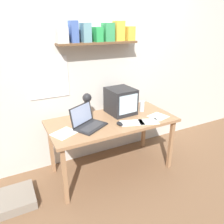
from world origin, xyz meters
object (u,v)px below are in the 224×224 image
at_px(desk_lamp, 87,100).
at_px(printed_handout, 149,122).
at_px(corner_desk, 112,124).
at_px(computer_mouse, 120,124).
at_px(juice_glass, 142,107).
at_px(loose_paper_near_monitor, 64,133).
at_px(crt_monitor, 121,101).
at_px(open_notebook, 132,123).
at_px(floor_cushion, 16,199).
at_px(loose_paper_near_laptop, 158,116).
at_px(laptop, 87,121).

bearing_deg(desk_lamp, printed_handout, -42.21).
distance_m(corner_desk, computer_mouse, 0.19).
relative_size(juice_glass, computer_mouse, 1.26).
height_order(loose_paper_near_monitor, printed_handout, same).
xyz_separation_m(crt_monitor, open_notebook, (-0.03, -0.34, -0.16)).
bearing_deg(computer_mouse, open_notebook, -7.48).
distance_m(desk_lamp, floor_cushion, 1.32).
bearing_deg(juice_glass, corner_desk, -172.12).
relative_size(loose_paper_near_monitor, printed_handout, 1.14).
xyz_separation_m(computer_mouse, loose_paper_near_laptop, (0.54, -0.01, -0.01)).
bearing_deg(floor_cushion, printed_handout, -7.19).
distance_m(corner_desk, loose_paper_near_monitor, 0.62).
bearing_deg(loose_paper_near_monitor, corner_desk, 7.95).
xyz_separation_m(juice_glass, loose_paper_near_laptop, (0.08, -0.24, -0.06)).
bearing_deg(juice_glass, floor_cushion, -175.80).
bearing_deg(juice_glass, computer_mouse, -153.02).
xyz_separation_m(laptop, juice_glass, (0.81, 0.10, -0.00)).
height_order(corner_desk, printed_handout, printed_handout).
height_order(desk_lamp, open_notebook, desk_lamp).
height_order(desk_lamp, loose_paper_near_laptop, desk_lamp).
xyz_separation_m(desk_lamp, loose_paper_near_laptop, (0.80, -0.37, -0.22)).
height_order(corner_desk, desk_lamp, desk_lamp).
distance_m(loose_paper_near_monitor, floor_cushion, 0.88).
bearing_deg(corner_desk, computer_mouse, -86.05).
xyz_separation_m(crt_monitor, desk_lamp, (-0.44, 0.05, 0.06)).
bearing_deg(computer_mouse, corner_desk, 93.95).
bearing_deg(desk_lamp, loose_paper_near_laptop, -30.55).
xyz_separation_m(printed_handout, floor_cushion, (-1.54, 0.19, -0.67)).
bearing_deg(crt_monitor, corner_desk, -147.63).
bearing_deg(printed_handout, floor_cushion, 172.81).
height_order(corner_desk, open_notebook, open_notebook).
bearing_deg(crt_monitor, computer_mouse, -124.57).
xyz_separation_m(laptop, printed_handout, (0.69, -0.22, -0.06)).
height_order(juice_glass, loose_paper_near_monitor, juice_glass).
height_order(juice_glass, floor_cushion, juice_glass).
bearing_deg(desk_lamp, loose_paper_near_monitor, -148.71).
bearing_deg(crt_monitor, open_notebook, -99.70).
xyz_separation_m(open_notebook, floor_cushion, (-1.35, 0.13, -0.67)).
xyz_separation_m(crt_monitor, floor_cushion, (-1.39, -0.20, -0.83)).
relative_size(open_notebook, printed_handout, 1.15).
relative_size(loose_paper_near_monitor, floor_cushion, 0.79).
distance_m(crt_monitor, floor_cushion, 1.63).
bearing_deg(computer_mouse, floor_cushion, 174.60).
xyz_separation_m(loose_paper_near_laptop, loose_paper_near_monitor, (-1.16, 0.09, -0.00)).
distance_m(corner_desk, open_notebook, 0.26).
bearing_deg(desk_lamp, computer_mouse, -60.69).
height_order(open_notebook, loose_paper_near_laptop, same).
bearing_deg(open_notebook, corner_desk, 130.95).
distance_m(computer_mouse, floor_cushion, 1.38).
relative_size(crt_monitor, juice_glass, 2.73).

